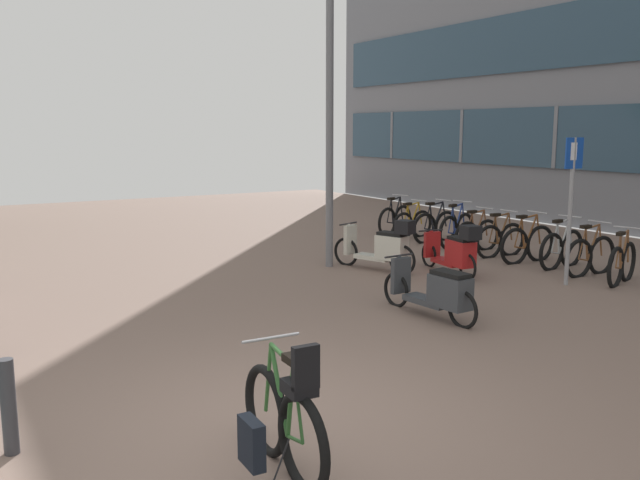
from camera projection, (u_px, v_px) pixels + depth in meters
ground at (402, 394)px, 6.68m from camera, size 21.00×40.00×0.13m
bicycle_foreground at (282, 422)px, 5.06m from camera, size 0.68×1.39×1.11m
bicycle_rack_00 at (622, 263)px, 11.29m from camera, size 1.29×0.54×0.97m
bicycle_rack_01 at (590, 256)px, 11.93m from camera, size 1.34×0.48×0.99m
bicycle_rack_02 at (562, 249)px, 12.57m from camera, size 1.37×0.48×1.00m
bicycle_rack_03 at (527, 244)px, 13.10m from camera, size 1.43×0.48×1.02m
bicycle_rack_04 at (500, 240)px, 13.69m from camera, size 1.32×0.48×0.97m
bicycle_rack_05 at (477, 235)px, 14.29m from camera, size 1.30×0.48×0.96m
bicycle_rack_06 at (456, 230)px, 14.91m from camera, size 1.38×0.55×1.03m
bicycle_rack_07 at (435, 227)px, 15.50m from camera, size 1.41×0.48×1.00m
bicycle_rack_08 at (412, 224)px, 16.04m from camera, size 1.30×0.48×0.93m
bicycle_rack_09 at (395, 220)px, 16.64m from camera, size 1.33×0.55×0.99m
scooter_near at (383, 246)px, 12.29m from camera, size 0.87×1.72×1.00m
scooter_mid at (437, 291)px, 9.17m from camera, size 0.52×1.85×0.79m
scooter_far at (455, 251)px, 11.92m from camera, size 0.56×1.70×0.97m
parking_sign at (571, 195)px, 10.99m from camera, size 0.40×0.07×2.43m
lamp_post at (330, 73)px, 12.17m from camera, size 0.20×0.52×6.45m
bollard_near at (9, 407)px, 5.34m from camera, size 0.12×0.12×0.79m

